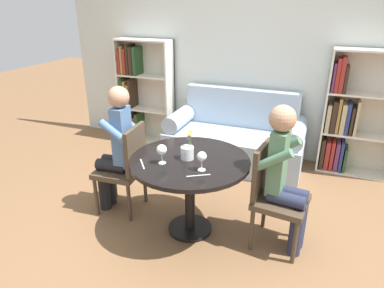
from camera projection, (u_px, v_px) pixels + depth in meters
name	position (u px, v px, depth m)	size (l,w,h in m)	color
ground_plane	(190.00, 229.00, 3.19)	(16.00, 16.00, 0.00)	brown
back_wall	(248.00, 53.00, 4.37)	(5.20, 0.05, 2.70)	silver
round_table	(190.00, 172.00, 2.96)	(1.03, 1.03, 0.72)	black
couch	(235.00, 140.00, 4.41)	(1.71, 0.80, 0.92)	#9EB2C6
bookshelf_left	(140.00, 93.00, 4.99)	(0.80, 0.28, 1.48)	silver
bookshelf_right	(350.00, 118.00, 4.05)	(0.80, 0.28, 1.48)	silver
chair_left	(126.00, 165.00, 3.31)	(0.45, 0.45, 0.90)	#473828
chair_right	(273.00, 192.00, 2.85)	(0.46, 0.46, 0.90)	#473828
person_left	(116.00, 148.00, 3.26)	(0.43, 0.36, 1.27)	black
person_right	(286.00, 176.00, 2.73)	(0.44, 0.37, 1.25)	#282D47
wine_glass_left	(162.00, 150.00, 2.79)	(0.09, 0.09, 0.17)	white
wine_glass_right	(202.00, 157.00, 2.68)	(0.08, 0.08, 0.16)	white
flower_vase	(188.00, 151.00, 2.89)	(0.11, 0.11, 0.26)	silver
knife_left_setting	(198.00, 175.00, 2.64)	(0.17, 0.11, 0.00)	silver
fork_left_setting	(142.00, 164.00, 2.82)	(0.13, 0.16, 0.00)	silver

